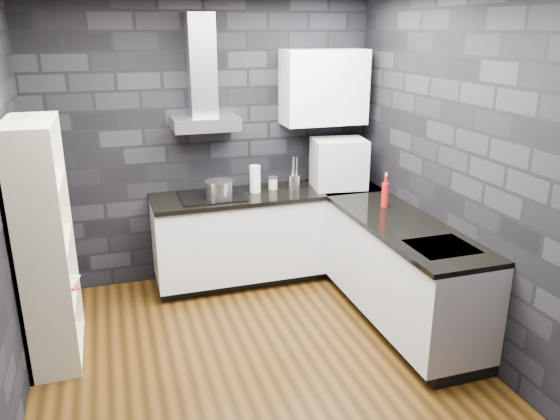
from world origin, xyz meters
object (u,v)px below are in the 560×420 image
appliance_garage (339,165)px  storage_jar (273,184)px  utensil_crock (294,182)px  bookshelf (45,244)px  pot (219,190)px  red_bottle (385,195)px  fruit_bowl (43,246)px  glass_vase (255,179)px

appliance_garage → storage_jar: bearing=176.3°
utensil_crock → bookshelf: size_ratio=0.08×
pot → red_bottle: size_ratio=1.13×
pot → fruit_bowl: size_ratio=1.02×
utensil_crock → red_bottle: (0.58, -0.76, 0.04)m
utensil_crock → bookshelf: (-2.19, -0.80, -0.07)m
appliance_garage → fruit_bowl: appliance_garage is taller
bookshelf → storage_jar: bearing=43.6°
storage_jar → red_bottle: 1.13m
pot → bookshelf: (-1.43, -0.71, -0.08)m
glass_vase → fruit_bowl: glass_vase is taller
red_bottle → storage_jar: bearing=132.9°
glass_vase → bookshelf: bookshelf is taller
glass_vase → utensil_crock: (0.39, -0.02, -0.06)m
storage_jar → bookshelf: 2.17m
utensil_crock → storage_jar: bearing=161.1°
pot → appliance_garage: appliance_garage is taller
red_bottle → pot: bearing=153.2°
red_bottle → glass_vase: bearing=140.8°
glass_vase → fruit_bowl: 2.04m
utensil_crock → bookshelf: 2.33m
storage_jar → fruit_bowl: storage_jar is taller
pot → appliance_garage: bearing=1.4°
storage_jar → red_bottle: size_ratio=0.50×
pot → bookshelf: 1.60m
glass_vase → red_bottle: glass_vase is taller
glass_vase → utensil_crock: glass_vase is taller
storage_jar → red_bottle: red_bottle is taller
glass_vase → bookshelf: size_ratio=0.14×
utensil_crock → fruit_bowl: size_ratio=0.58×
pot → fruit_bowl: pot is taller
utensil_crock → fruit_bowl: 2.38m
utensil_crock → red_bottle: bearing=-53.0°
storage_jar → fruit_bowl: size_ratio=0.45×
glass_vase → fruit_bowl: bearing=-152.2°
glass_vase → storage_jar: 0.21m
utensil_crock → fruit_bowl: bearing=-156.9°
pot → utensil_crock: size_ratio=1.76×
appliance_garage → bookshelf: bookshelf is taller
glass_vase → red_bottle: (0.96, -0.78, -0.02)m
pot → bookshelf: bearing=-153.5°
appliance_garage → bookshelf: size_ratio=0.28×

